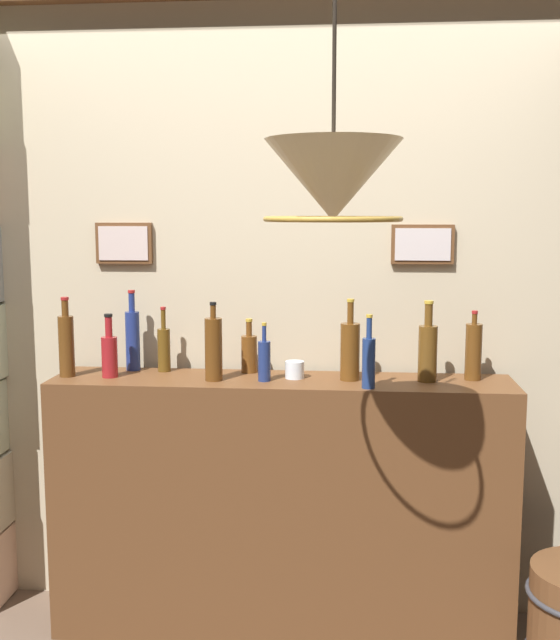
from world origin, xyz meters
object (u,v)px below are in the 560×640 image
Objects in this scene: liquor_bottle_rye at (249,352)px; liquor_bottle_vermouth at (214,348)px; liquor_bottle_amaro at (109,354)px; liquor_bottle_sherry at (264,360)px; liquor_bottle_whiskey at (350,350)px; liquor_bottle_brandy at (133,338)px; liquor_bottle_scotch at (164,348)px; liquor_bottle_gin at (66,344)px; liquor_bottle_rum at (369,360)px; liquor_bottle_port at (428,351)px; liquor_bottle_tequila at (473,351)px; pendant_lamp at (333,183)px; glass_tumbler_rocks at (295,370)px.

liquor_bottle_vermouth reaches higher than liquor_bottle_rye.
liquor_bottle_amaro is 0.64m from liquor_bottle_sherry.
liquor_bottle_whiskey is 0.96× the size of liquor_bottle_brandy.
liquor_bottle_gin reaches higher than liquor_bottle_scotch.
liquor_bottle_rum is at bearing -7.66° from liquor_bottle_vermouth.
liquor_bottle_port is at bearing 0.66° from liquor_bottle_whiskey.
liquor_bottle_tequila is at bearing 5.82° from liquor_bottle_whiskey.
liquor_bottle_gin is at bearing 178.04° from liquor_bottle_vermouth.
liquor_bottle_brandy is (-0.14, 0.01, 0.04)m from liquor_bottle_scotch.
liquor_bottle_amaro is at bearing 178.55° from liquor_bottle_sherry.
liquor_bottle_whiskey is (0.42, -0.11, 0.04)m from liquor_bottle_rye.
liquor_bottle_tequila reaches higher than liquor_bottle_rye.
liquor_bottle_whiskey is 1.17× the size of liquor_bottle_tequila.
liquor_bottle_rye is at bearing 54.72° from liquor_bottle_vermouth.
pendant_lamp is at bearing -50.30° from liquor_bottle_scotch.
liquor_bottle_rye is 0.97× the size of liquor_bottle_sherry.
liquor_bottle_port reaches higher than liquor_bottle_rum.
liquor_bottle_port is 0.51× the size of pendant_lamp.
liquor_bottle_scotch is (-0.36, -0.01, 0.02)m from liquor_bottle_rye.
liquor_bottle_scotch is 3.54× the size of glass_tumbler_rocks.
liquor_bottle_vermouth is 4.07× the size of glass_tumbler_rocks.
liquor_bottle_rye is 0.58m from liquor_bottle_amaro.
liquor_bottle_rye is 0.23m from glass_tumbler_rocks.
liquor_bottle_vermouth is at bearing 124.13° from pendant_lamp.
liquor_bottle_scotch is at bearing 177.74° from liquor_bottle_tequila.
liquor_bottle_rum is (-0.42, -0.19, -0.01)m from liquor_bottle_tequila.
liquor_bottle_rye is 0.56m from liquor_bottle_rum.
liquor_bottle_vermouth is 1.05m from liquor_bottle_tequila.
pendant_lamp is at bearing -55.87° from liquor_bottle_vermouth.
liquor_bottle_rum reaches higher than liquor_bottle_tequila.
liquor_bottle_vermouth is 0.29m from liquor_bottle_scotch.
liquor_bottle_whiskey is 1.01× the size of liquor_bottle_port.
liquor_bottle_gin reaches higher than liquor_bottle_vermouth.
liquor_bottle_port reaches higher than liquor_bottle_scotch.
liquor_bottle_tequila is 0.86× the size of liquor_bottle_gin.
pendant_lamp is at bearing -67.56° from liquor_bottle_rye.
pendant_lamp reaches higher than liquor_bottle_gin.
glass_tumbler_rocks is (0.76, 0.05, -0.06)m from liquor_bottle_amaro.
liquor_bottle_whiskey is 1.00× the size of liquor_bottle_gin.
liquor_bottle_vermouth is 0.86m from liquor_bottle_port.
liquor_bottle_rye is at bearing 112.44° from pendant_lamp.
liquor_bottle_brandy is at bearing 69.49° from liquor_bottle_amaro.
liquor_bottle_whiskey is 0.50m from liquor_bottle_tequila.
liquor_bottle_gin reaches higher than liquor_bottle_rum.
liquor_bottle_sherry is 3.03× the size of glass_tumbler_rocks.
pendant_lamp is at bearing -93.99° from liquor_bottle_whiskey.
liquor_bottle_brandy is at bearing 174.41° from liquor_bottle_scotch.
liquor_bottle_rum is at bearing -4.82° from liquor_bottle_gin.
liquor_bottle_whiskey is 0.35m from liquor_bottle_sherry.
glass_tumbler_rocks is (-0.22, 0.01, -0.09)m from liquor_bottle_whiskey.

